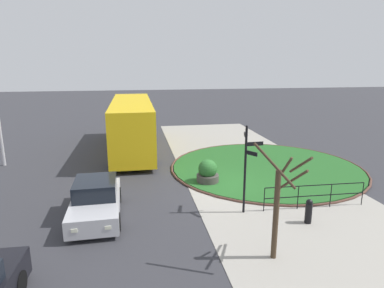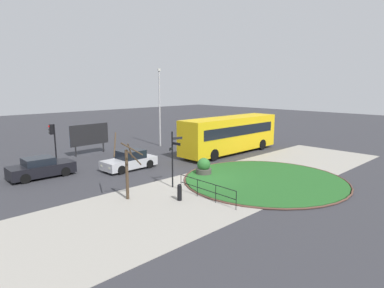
# 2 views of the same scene
# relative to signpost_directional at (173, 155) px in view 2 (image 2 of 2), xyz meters

# --- Properties ---
(ground) EXTENTS (120.00, 120.00, 0.00)m
(ground) POSITION_rel_signpost_directional_xyz_m (2.92, 0.11, -2.02)
(ground) COLOR #333338
(sidewalk_paving) EXTENTS (32.00, 7.66, 0.02)m
(sidewalk_paving) POSITION_rel_signpost_directional_xyz_m (2.92, -2.06, -2.01)
(sidewalk_paving) COLOR #9E998E
(sidewalk_paving) RESTS_ON ground
(grass_island) EXTENTS (10.35, 10.35, 0.10)m
(grass_island) POSITION_rel_signpost_directional_xyz_m (5.30, -3.01, -1.97)
(grass_island) COLOR #235B23
(grass_island) RESTS_ON ground
(grass_kerb_ring) EXTENTS (10.66, 10.66, 0.11)m
(grass_kerb_ring) POSITION_rel_signpost_directional_xyz_m (5.30, -3.01, -1.96)
(grass_kerb_ring) COLOR brown
(grass_kerb_ring) RESTS_ON ground
(signpost_directional) EXTENTS (1.15, 0.73, 3.49)m
(signpost_directional) POSITION_rel_signpost_directional_xyz_m (0.00, 0.00, 0.00)
(signpost_directional) COLOR black
(signpost_directional) RESTS_ON ground
(bollard_foreground) EXTENTS (0.25, 0.25, 0.94)m
(bollard_foreground) POSITION_rel_signpost_directional_xyz_m (-1.29, -1.99, -1.53)
(bollard_foreground) COLOR black
(bollard_foreground) RESTS_ON ground
(railing_grass_edge) EXTENTS (0.14, 4.26, 1.00)m
(railing_grass_edge) POSITION_rel_signpost_directional_xyz_m (-0.12, -2.88, -1.36)
(railing_grass_edge) COLOR black
(railing_grass_edge) RESTS_ON ground
(bus_yellow) EXTENTS (10.88, 2.64, 3.31)m
(bus_yellow) POSITION_rel_signpost_directional_xyz_m (10.63, 4.31, -0.24)
(bus_yellow) COLOR yellow
(bus_yellow) RESTS_ON ground
(car_near_lane) EXTENTS (4.23, 1.93, 1.39)m
(car_near_lane) POSITION_rel_signpost_directional_xyz_m (-4.93, 8.02, -1.37)
(car_near_lane) COLOR black
(car_near_lane) RESTS_ON ground
(car_far_lane) EXTENTS (4.10, 1.88, 1.43)m
(car_far_lane) POSITION_rel_signpost_directional_xyz_m (0.64, 5.70, -1.37)
(car_far_lane) COLOR #B7B7BC
(car_far_lane) RESTS_ON ground
(traffic_light_near) EXTENTS (0.49, 0.29, 3.23)m
(traffic_light_near) POSITION_rel_signpost_directional_xyz_m (-2.93, 10.78, 0.37)
(traffic_light_near) COLOR black
(traffic_light_near) RESTS_ON ground
(lamppost_tall) EXTENTS (0.32, 0.32, 7.79)m
(lamppost_tall) POSITION_rel_signpost_directional_xyz_m (8.29, 11.60, 2.17)
(lamppost_tall) COLOR #B7B7BC
(lamppost_tall) RESTS_ON ground
(billboard_left) EXTENTS (3.77, 0.32, 2.75)m
(billboard_left) POSITION_rel_signpost_directional_xyz_m (1.08, 12.75, -0.25)
(billboard_left) COLOR black
(billboard_left) RESTS_ON ground
(planter_near_signpost) EXTENTS (1.08, 1.08, 1.20)m
(planter_near_signpost) POSITION_rel_signpost_directional_xyz_m (3.44, 0.73, -1.48)
(planter_near_signpost) COLOR #47423D
(planter_near_signpost) RESTS_ON ground
(street_tree_bare) EXTENTS (1.59, 1.60, 3.66)m
(street_tree_bare) POSITION_rel_signpost_directional_xyz_m (-3.20, 0.10, -0.23)
(street_tree_bare) COLOR #423323
(street_tree_bare) RESTS_ON ground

